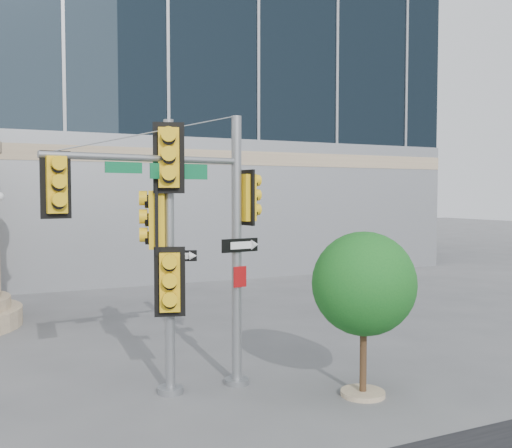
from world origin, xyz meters
name	(u,v)px	position (x,y,z in m)	size (l,w,h in m)	color
ground	(288,407)	(0.00, 0.00, 0.00)	(120.00, 120.00, 0.00)	#545456
main_signal_pole	(193,221)	(-1.24, 1.35, 3.18)	(3.97, 0.92, 5.13)	slate
secondary_signal_pole	(166,235)	(-1.72, 1.43, 2.93)	(0.86, 0.78, 4.99)	slate
street_tree	(365,288)	(1.54, -0.06, 1.97)	(1.92, 1.87, 2.99)	tan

